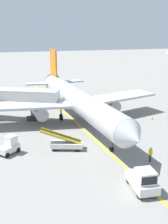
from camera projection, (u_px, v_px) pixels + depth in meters
The scene contains 10 objects.
ground_plane at pixel (105, 149), 33.78m from camera, with size 300.00×300.00×0.00m, color gray.
taxi_line_yellow at pixel (90, 135), 38.29m from camera, with size 0.30×80.00×0.01m, color yellow.
airliner at pixel (77, 100), 43.07m from camera, with size 28.53×35.34×10.10m.
jet_bridge at pixel (12, 97), 44.18m from camera, with size 12.70×7.87×4.85m.
pushback_tug at pixel (143, 180), 24.98m from camera, with size 2.17×3.74×2.20m.
baggage_tug_near_wing at pixel (10, 146), 32.47m from camera, with size 2.67×2.55×2.10m.
belt_loader_forward_hold at pixel (66, 143), 33.64m from camera, with size 5.15×2.75×2.59m.
ground_crew_marshaller at pixel (150, 154), 30.39m from camera, with size 0.36×0.24×1.70m.
safety_cone_nose_left at pixel (152, 118), 44.68m from camera, with size 0.36×0.36×0.44m, color orange.
safety_cone_nose_right at pixel (49, 133), 38.37m from camera, with size 0.36×0.36×0.44m, color orange.
Camera 1 is at (-11.21, -29.10, 13.96)m, focal length 45.13 mm.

